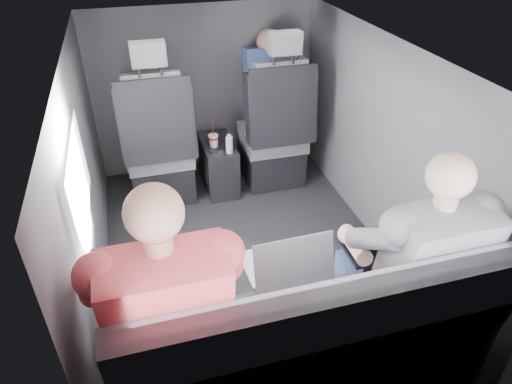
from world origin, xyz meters
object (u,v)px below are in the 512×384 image
object	(u,v)px
front_seat_right	(274,138)
soda_cup	(213,141)
water_bottle	(229,144)
passenger_rear_left	(168,310)
laptop_silver	(286,263)
passenger_front_right	(268,85)
laptop_white	(162,286)
rear_bench	(308,352)
center_console	(219,165)
laptop_black	(385,247)
front_seat_left	(160,153)
passenger_rear_right	(410,263)

from	to	relation	value
front_seat_right	soda_cup	xyz separation A→B (m)	(-0.49, -0.03, 0.06)
water_bottle	passenger_rear_left	distance (m)	1.79
laptop_silver	passenger_front_right	world-z (taller)	passenger_front_right
soda_cup	passenger_rear_left	distance (m)	1.87
soda_cup	laptop_white	size ratio (longest dim) A/B	0.57
rear_bench	front_seat_right	bearing A→B (deg)	76.69
rear_bench	passenger_front_right	xyz separation A→B (m)	(0.48, 2.16, 0.44)
soda_cup	laptop_white	distance (m)	1.72
front_seat_right	center_console	bearing A→B (deg)	174.93
front_seat_right	laptop_silver	distance (m)	1.74
front_seat_right	laptop_black	world-z (taller)	front_seat_right
front_seat_left	passenger_rear_right	xyz separation A→B (m)	(0.95, -1.81, 0.24)
passenger_front_right	soda_cup	bearing A→B (deg)	-151.05
rear_bench	water_bottle	size ratio (longest dim) A/B	10.79
laptop_silver	passenger_front_right	distance (m)	1.98
front_seat_left	laptop_black	size ratio (longest dim) A/B	3.68
laptop_silver	center_console	bearing A→B (deg)	88.91
laptop_white	passenger_rear_left	bearing A→B (deg)	-86.31
passenger_rear_left	passenger_front_right	size ratio (longest dim) A/B	1.73
laptop_silver	passenger_rear_left	distance (m)	0.56
center_console	rear_bench	size ratio (longest dim) A/B	0.30
center_console	soda_cup	distance (m)	0.27
rear_bench	water_bottle	bearing A→B (deg)	88.24
passenger_rear_left	passenger_rear_right	size ratio (longest dim) A/B	1.04
water_bottle	laptop_white	bearing A→B (deg)	-113.00
front_seat_right	passenger_rear_right	distance (m)	1.82
soda_cup	laptop_silver	size ratio (longest dim) A/B	0.64
front_seat_right	laptop_white	size ratio (longest dim) A/B	3.13
passenger_rear_right	rear_bench	bearing A→B (deg)	-169.29
center_console	water_bottle	size ratio (longest dim) A/B	3.24
front_seat_right	water_bottle	bearing A→B (deg)	-160.29
rear_bench	passenger_rear_left	xyz separation A→B (m)	(-0.57, 0.09, 0.35)
center_console	passenger_front_right	world-z (taller)	passenger_front_right
soda_cup	water_bottle	world-z (taller)	soda_cup
rear_bench	passenger_rear_right	distance (m)	0.61
center_console	passenger_front_right	xyz separation A→B (m)	(0.48, 0.22, 0.54)
laptop_black	water_bottle	bearing A→B (deg)	104.60
laptop_white	laptop_black	world-z (taller)	laptop_white
front_seat_right	passenger_front_right	bearing A→B (deg)	84.29
passenger_rear_left	passenger_front_right	bearing A→B (deg)	63.04
rear_bench	laptop_black	bearing A→B (deg)	26.52
front_seat_left	passenger_front_right	bearing A→B (deg)	15.57
soda_cup	laptop_silver	world-z (taller)	laptop_silver
front_seat_left	soda_cup	bearing A→B (deg)	-4.14
front_seat_left	laptop_black	xyz separation A→B (m)	(0.90, -1.68, 0.23)
laptop_silver	passenger_front_right	bearing A→B (deg)	75.14
laptop_silver	laptop_black	distance (m)	0.49
laptop_silver	passenger_rear_left	world-z (taller)	passenger_rear_left
front_seat_right	laptop_black	bearing A→B (deg)	-89.88
soda_cup	water_bottle	xyz separation A→B (m)	(0.10, -0.11, 0.01)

